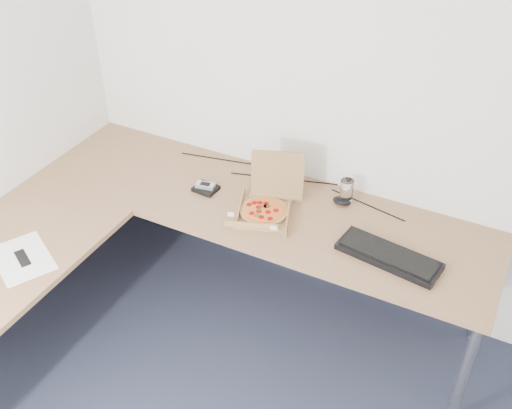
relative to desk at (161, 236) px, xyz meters
The scene contains 10 objects.
room_shell 1.39m from the desk, 49.77° to the right, with size 3.50×3.50×2.50m, color silver, non-canonical shape.
desk is the anchor object (origin of this frame).
pizza_box 0.55m from the desk, 43.49° to the left, with size 0.27×0.32×0.28m.
drinking_glass 0.99m from the desk, 42.42° to the left, with size 0.07×0.07×0.13m, color white.
keyboard 1.11m from the desk, 16.60° to the left, with size 0.48×0.17×0.03m, color black.
mouse 0.95m from the desk, 41.07° to the left, with size 0.10×0.07×0.04m, color black.
wallet 0.41m from the desk, 87.55° to the left, with size 0.12×0.10×0.02m, color black.
phone 0.41m from the desk, 87.89° to the left, with size 0.10×0.05×0.02m, color #B2B5BA.
paper_sheet 0.65m from the desk, 135.28° to the right, with size 0.33×0.23×0.00m, color white.
cable_bundle 0.78m from the desk, 63.29° to the left, with size 0.66×0.04×0.01m, color black, non-canonical shape.
Camera 1 is at (0.64, -0.85, 2.60)m, focal length 41.81 mm.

